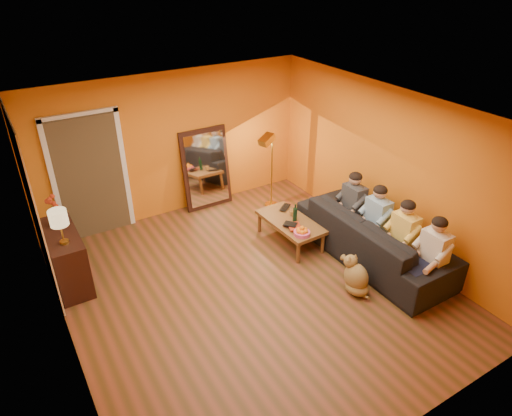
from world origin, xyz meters
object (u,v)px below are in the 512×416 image
sofa (373,237)px  tumbler (292,213)px  coffee_table (290,231)px  wine_bottle (295,213)px  sideboard (66,258)px  person_far_right (353,206)px  person_mid_right (377,220)px  mirror_frame (206,169)px  table_lamp (61,227)px  person_far_left (433,255)px  laptop (287,208)px  person_mid_left (403,237)px  vase (55,220)px  dog (356,275)px  floor_lamp (272,172)px

sofa → tumbler: bearing=31.6°
coffee_table → wine_bottle: bearing=-46.8°
sideboard → wine_bottle: 3.56m
person_far_right → tumbler: bearing=148.2°
sideboard → person_mid_right: (4.37, -1.79, 0.18)m
mirror_frame → table_lamp: bearing=-153.7°
mirror_frame → person_far_left: bearing=-68.3°
mirror_frame → laptop: mirror_frame is taller
coffee_table → person_mid_right: bearing=-46.4°
person_mid_left → person_mid_right: size_ratio=1.00×
sideboard → table_lamp: 0.74m
table_lamp → coffee_table: 3.55m
vase → dog: bearing=-37.2°
person_far_left → wine_bottle: 2.21m
person_mid_right → laptop: person_mid_right is taller
table_lamp → coffee_table: bearing=-8.8°
sofa → floor_lamp: size_ratio=1.86×
sofa → coffee_table: 1.37m
mirror_frame → tumbler: size_ratio=14.50×
table_lamp → person_far_left: (4.37, -2.59, -0.49)m
mirror_frame → person_mid_left: (1.58, -3.42, -0.15)m
floor_lamp → table_lamp: bearing=172.2°
person_far_left → floor_lamp: bearing=99.7°
table_lamp → person_far_right: table_lamp is taller
mirror_frame → person_far_right: (1.58, -2.32, -0.15)m
person_mid_right → vase: person_mid_right is taller
mirror_frame → sofa: mirror_frame is taller
sofa → person_far_right: size_ratio=2.19×
person_mid_right → person_mid_left: bearing=-90.0°
sideboard → floor_lamp: floor_lamp is taller
coffee_table → wine_bottle: (0.05, -0.05, 0.37)m
coffee_table → floor_lamp: 1.39m
dog → person_mid_left: bearing=12.6°
vase → sideboard: bearing=-90.0°
table_lamp → vase: (0.00, 0.55, -0.16)m
mirror_frame → dog: bearing=-79.1°
person_far_left → laptop: (-0.80, 2.41, -0.18)m
table_lamp → person_far_left: bearing=-30.6°
laptop → dog: bearing=-128.9°
mirror_frame → coffee_table: 2.07m
coffee_table → tumbler: (0.12, 0.12, 0.26)m
coffee_table → person_mid_right: (0.98, -0.96, 0.40)m
floor_lamp → sofa: bearing=-97.4°
table_lamp → floor_lamp: size_ratio=0.35×
person_mid_right → wine_bottle: bearing=135.5°
sideboard → person_far_right: size_ratio=0.97×
dog → tumbler: bearing=98.3°
mirror_frame → wine_bottle: size_ratio=4.90×
sofa → person_mid_right: person_mid_right is taller
person_mid_left → tumbler: bearing=117.7°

